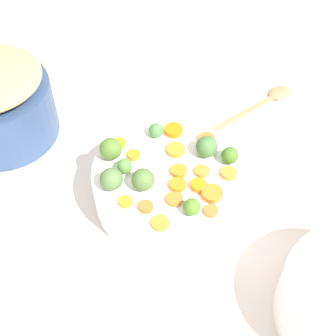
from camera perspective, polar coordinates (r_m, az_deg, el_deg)
The scene contains 27 objects.
tabletop at distance 1.01m, azimuth -0.54°, elevation -4.19°, with size 2.40×2.40×0.02m, color silver.
serving_bowl_carrots at distance 0.97m, azimuth 0.00°, elevation -2.05°, with size 0.29×0.29×0.09m, color white.
carrot_slice_0 at distance 0.96m, azimuth -3.99°, elevation 1.52°, with size 0.03×0.03×0.01m, color orange.
carrot_slice_1 at distance 0.89m, azimuth 0.79°, elevation -3.67°, with size 0.03×0.03×0.01m, color orange.
carrot_slice_2 at distance 0.96m, azimuth 0.93°, elevation 2.12°, with size 0.04×0.04×0.01m, color orange.
carrot_slice_3 at distance 0.86m, azimuth -0.90°, elevation -6.42°, with size 0.03×0.03×0.01m, color orange.
carrot_slice_4 at distance 0.90m, azimuth 5.17°, elevation -3.00°, with size 0.04×0.04×0.01m, color orange.
carrot_slice_5 at distance 0.99m, azimuth 4.54°, elevation 3.34°, with size 0.03×0.03×0.01m, color orange.
carrot_slice_6 at distance 0.93m, azimuth 3.98°, elevation -0.39°, with size 0.03×0.03×0.01m, color orange.
carrot_slice_7 at distance 0.91m, azimuth 1.06°, elevation -2.04°, with size 0.03×0.03×0.01m, color orange.
carrot_slice_8 at distance 0.88m, azimuth -2.58°, elevation -4.53°, with size 0.03×0.03×0.01m, color orange.
carrot_slice_9 at distance 0.93m, azimuth 7.12°, elevation -0.63°, with size 0.03×0.03×0.01m, color orange.
carrot_slice_10 at distance 0.93m, azimuth 1.29°, elevation -0.37°, with size 0.03×0.03×0.01m, color orange.
carrot_slice_11 at distance 0.98m, azimuth -5.63°, elevation 2.90°, with size 0.03×0.03×0.01m, color orange.
carrot_slice_12 at distance 0.91m, azimuth 3.59°, elevation -2.05°, with size 0.03×0.03×0.01m, color orange.
carrot_slice_13 at distance 0.89m, azimuth -4.93°, elevation -3.93°, with size 0.03×0.03×0.01m, color orange.
carrot_slice_14 at distance 1.00m, azimuth 0.69°, elevation 4.42°, with size 0.04×0.04×0.01m, color orange.
carrot_slice_15 at distance 0.88m, azimuth 5.05°, elevation -5.01°, with size 0.03×0.03×0.01m, color orange.
brussels_sprout_0 at distance 0.93m, azimuth -5.04°, elevation 0.23°, with size 0.03×0.03×0.03m, color #53853C.
brussels_sprout_1 at distance 0.86m, azimuth 2.81°, elevation -4.56°, with size 0.03×0.03×0.03m, color #4F7E28.
brussels_sprout_2 at distance 0.90m, azimuth -6.62°, elevation -1.29°, with size 0.04×0.04×0.04m, color #52743E.
brussels_sprout_3 at distance 0.99m, azimuth -1.40°, elevation 4.41°, with size 0.03×0.03×0.03m, color #4B7D3F.
brussels_sprout_4 at distance 0.95m, azimuth -6.69°, elevation 2.23°, with size 0.04×0.04×0.04m, color #4E752C.
brussels_sprout_5 at distance 0.89m, azimuth -2.80°, elevation -1.47°, with size 0.04×0.04×0.04m, color #4F7235.
brussels_sprout_6 at distance 0.95m, azimuth 7.24°, elevation 1.47°, with size 0.03×0.03×0.03m, color #457227.
brussels_sprout_7 at distance 0.95m, azimuth 4.55°, elevation 2.49°, with size 0.04×0.04×0.04m, color #46753D.
wooden_spoon at distance 1.22m, azimuth 11.43°, elevation 7.73°, with size 0.27×0.05×0.01m.
Camera 1 is at (-0.39, -0.45, 0.82)m, focal length 52.28 mm.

